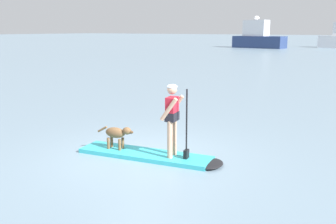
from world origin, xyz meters
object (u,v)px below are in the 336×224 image
(paddleboard, at_px, (154,156))
(person_paddler, at_px, (173,115))
(moored_boat_far_port, at_px, (258,38))
(dog, at_px, (117,134))

(paddleboard, height_order, person_paddler, person_paddler)
(paddleboard, distance_m, moored_boat_far_port, 55.77)
(person_paddler, distance_m, moored_boat_far_port, 55.82)
(dog, bearing_deg, paddleboard, 10.31)
(moored_boat_far_port, bearing_deg, dog, -72.94)
(person_paddler, relative_size, moored_boat_far_port, 0.20)
(dog, bearing_deg, moored_boat_far_port, 107.06)
(dog, xyz_separation_m, moored_boat_far_port, (-16.32, 53.18, 1.15))
(paddleboard, bearing_deg, dog, -169.69)
(paddleboard, height_order, dog, dog)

